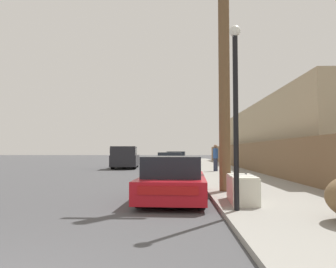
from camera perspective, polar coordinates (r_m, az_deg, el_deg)
sidewalk_curb at (r=26.40m, az=8.35°, el=-5.96°), size 4.20×63.00×0.12m
discarded_fridge at (r=8.88m, az=12.77°, el=-9.30°), size 0.74×1.70×0.72m
parked_sports_car_red at (r=9.69m, az=0.89°, el=-8.09°), size 2.04×4.34×1.30m
car_parked_mid at (r=21.88m, az=0.36°, el=-5.11°), size 1.78×4.23×1.36m
car_parked_far at (r=29.74m, az=1.48°, el=-4.51°), size 2.06×4.40×1.41m
pickup_truck at (r=27.48m, az=-7.49°, el=-4.07°), size 2.37×5.35×1.81m
utility_pole at (r=11.52m, az=9.75°, el=10.52°), size 1.80×0.38×7.89m
street_lamp at (r=7.69m, az=11.69°, el=5.71°), size 0.26×0.26×4.24m
wooden_fence at (r=24.74m, az=13.37°, el=-3.79°), size 0.08×46.13×1.89m
building_right_house at (r=26.33m, az=21.04°, el=-0.53°), size 6.00×22.61×4.97m
pedestrian at (r=21.99m, az=8.28°, el=-4.04°), size 0.34×0.34×1.76m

